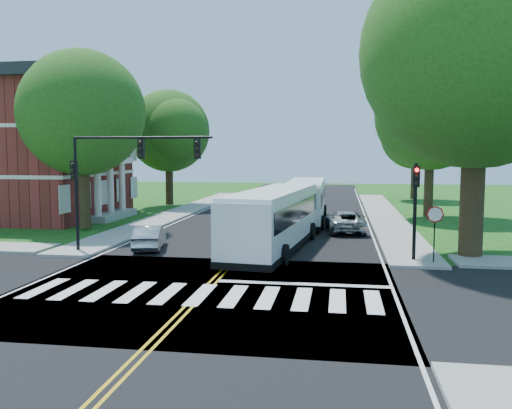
% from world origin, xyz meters
% --- Properties ---
extents(ground, '(140.00, 140.00, 0.00)m').
position_xyz_m(ground, '(0.00, 0.00, 0.00)').
color(ground, '#1B4210').
rests_on(ground, ground).
extents(road, '(14.00, 96.00, 0.01)m').
position_xyz_m(road, '(0.00, 18.00, 0.01)').
color(road, black).
rests_on(road, ground).
extents(cross_road, '(60.00, 12.00, 0.01)m').
position_xyz_m(cross_road, '(0.00, 0.00, 0.01)').
color(cross_road, black).
rests_on(cross_road, ground).
extents(center_line, '(0.36, 70.00, 0.01)m').
position_xyz_m(center_line, '(0.00, 22.00, 0.01)').
color(center_line, gold).
rests_on(center_line, road).
extents(edge_line_w, '(0.12, 70.00, 0.01)m').
position_xyz_m(edge_line_w, '(-6.80, 22.00, 0.01)').
color(edge_line_w, silver).
rests_on(edge_line_w, road).
extents(edge_line_e, '(0.12, 70.00, 0.01)m').
position_xyz_m(edge_line_e, '(6.80, 22.00, 0.01)').
color(edge_line_e, silver).
rests_on(edge_line_e, road).
extents(crosswalk, '(12.60, 3.00, 0.01)m').
position_xyz_m(crosswalk, '(0.00, -0.50, 0.02)').
color(crosswalk, silver).
rests_on(crosswalk, road).
extents(stop_bar, '(6.60, 0.40, 0.01)m').
position_xyz_m(stop_bar, '(3.50, 1.60, 0.02)').
color(stop_bar, silver).
rests_on(stop_bar, road).
extents(sidewalk_nw, '(2.60, 40.00, 0.15)m').
position_xyz_m(sidewalk_nw, '(-8.30, 25.00, 0.07)').
color(sidewalk_nw, gray).
rests_on(sidewalk_nw, ground).
extents(sidewalk_ne, '(2.60, 40.00, 0.15)m').
position_xyz_m(sidewalk_ne, '(8.30, 25.00, 0.07)').
color(sidewalk_ne, gray).
rests_on(sidewalk_ne, ground).
extents(tree_ne_big, '(10.80, 10.80, 14.91)m').
position_xyz_m(tree_ne_big, '(11.00, 8.00, 9.62)').
color(tree_ne_big, '#322514').
rests_on(tree_ne_big, ground).
extents(tree_west_near, '(8.00, 8.00, 11.40)m').
position_xyz_m(tree_west_near, '(-11.50, 14.00, 7.53)').
color(tree_west_near, '#322514').
rests_on(tree_west_near, ground).
extents(tree_west_far, '(7.60, 7.60, 10.67)m').
position_xyz_m(tree_west_far, '(-11.00, 30.00, 7.00)').
color(tree_west_far, '#322514').
rests_on(tree_west_far, ground).
extents(tree_east_mid, '(8.40, 8.40, 11.93)m').
position_xyz_m(tree_east_mid, '(11.50, 24.00, 7.86)').
color(tree_east_mid, '#322514').
rests_on(tree_east_mid, ground).
extents(tree_east_far, '(7.20, 7.20, 10.34)m').
position_xyz_m(tree_east_far, '(12.50, 40.00, 6.86)').
color(tree_east_far, '#322514').
rests_on(tree_east_far, ground).
extents(signal_nw, '(7.15, 0.46, 5.66)m').
position_xyz_m(signal_nw, '(-5.86, 6.43, 4.38)').
color(signal_nw, black).
rests_on(signal_nw, ground).
extents(signal_ne, '(0.30, 0.46, 4.40)m').
position_xyz_m(signal_ne, '(8.20, 6.44, 2.96)').
color(signal_ne, black).
rests_on(signal_ne, ground).
extents(stop_sign, '(0.76, 0.08, 2.53)m').
position_xyz_m(stop_sign, '(9.00, 5.98, 2.03)').
color(stop_sign, black).
rests_on(stop_sign, ground).
extents(bus_lead, '(3.92, 12.25, 3.11)m').
position_xyz_m(bus_lead, '(1.50, 8.66, 1.66)').
color(bus_lead, silver).
rests_on(bus_lead, road).
extents(bus_follow, '(2.88, 11.57, 2.99)m').
position_xyz_m(bus_follow, '(2.39, 20.07, 1.59)').
color(bus_follow, silver).
rests_on(bus_follow, road).
extents(hatchback, '(2.15, 4.02, 1.26)m').
position_xyz_m(hatchback, '(-4.94, 7.91, 0.64)').
color(hatchback, silver).
rests_on(hatchback, road).
extents(suv, '(2.74, 5.03, 1.34)m').
position_xyz_m(suv, '(5.16, 15.61, 0.68)').
color(suv, '#B3B6BB').
rests_on(suv, road).
extents(dark_sedan, '(2.28, 4.46, 1.24)m').
position_xyz_m(dark_sedan, '(5.36, 16.55, 0.63)').
color(dark_sedan, black).
rests_on(dark_sedan, road).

